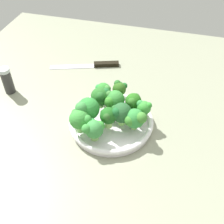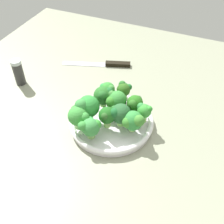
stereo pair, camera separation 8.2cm
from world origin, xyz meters
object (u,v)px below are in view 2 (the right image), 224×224
broccoli_floret_2 (87,106)px  knife (106,64)px  broccoli_floret_7 (107,90)px  broccoli_floret_5 (108,116)px  broccoli_floret_10 (124,90)px  bowl (112,122)px  pepper_shaker (18,72)px  broccoli_floret_11 (115,100)px  broccoli_floret_0 (78,116)px  broccoli_floret_3 (133,121)px  broccoli_floret_8 (144,111)px  broccoli_floret_6 (90,127)px  broccoli_floret_1 (103,96)px  broccoli_floret_9 (120,114)px  broccoli_floret_4 (135,104)px

broccoli_floret_2 → knife: (-8.19, 31.58, -7.36)cm
broccoli_floret_2 → broccoli_floret_7: broccoli_floret_2 is taller
broccoli_floret_5 → broccoli_floret_10: broccoli_floret_5 is taller
broccoli_floret_10 → knife: 24.84cm
bowl → pepper_shaker: (-38.49, 6.74, 3.39)cm
bowl → broccoli_floret_11: bearing=101.5°
broccoli_floret_0 → broccoli_floret_3: (14.66, 4.59, -0.47)cm
broccoli_floret_8 → knife: bearing=132.5°
broccoli_floret_10 → pepper_shaker: pepper_shaker is taller
broccoli_floret_6 → broccoli_floret_8: bearing=45.1°
broccoli_floret_3 → broccoli_floret_11: 10.26cm
bowl → pepper_shaker: size_ratio=2.65×
broccoli_floret_10 → broccoli_floret_0: bearing=-114.1°
broccoli_floret_6 → broccoli_floret_10: (2.82, 18.53, -0.11)cm
broccoli_floret_0 → bowl: bearing=41.4°
broccoli_floret_1 → broccoli_floret_2: size_ratio=0.82×
broccoli_floret_1 → broccoli_floret_7: bearing=96.4°
broccoli_floret_1 → pepper_shaker: size_ratio=0.72×
broccoli_floret_6 → broccoli_floret_9: bearing=52.0°
broccoli_floret_4 → broccoli_floret_11: broccoli_floret_11 is taller
bowl → broccoli_floret_10: 11.34cm
broccoli_floret_0 → broccoli_floret_5: 8.27cm
broccoli_floret_2 → broccoli_floret_7: (1.55, 10.99, -1.54)cm
broccoli_floret_2 → broccoli_floret_3: size_ratio=1.21×
broccoli_floret_10 → broccoli_floret_11: 5.84cm
knife → broccoli_floret_11: bearing=-60.3°
broccoli_floret_7 → broccoli_floret_9: bearing=-49.2°
bowl → broccoli_floret_2: bearing=-159.1°
bowl → broccoli_floret_9: 6.53cm
broccoli_floret_1 → broccoli_floret_2: bearing=-105.7°
broccoli_floret_0 → broccoli_floret_11: bearing=58.9°
broccoli_floret_1 → broccoli_floret_4: bearing=2.4°
broccoli_floret_7 → knife: broccoli_floret_7 is taller
broccoli_floret_9 → broccoli_floret_5: bearing=-145.2°
broccoli_floret_2 → broccoli_floret_7: 11.21cm
broccoli_floret_11 → broccoli_floret_3: bearing=-38.2°
broccoli_floret_2 → broccoli_floret_8: (15.47, 5.73, -1.13)cm
bowl → broccoli_floret_4: size_ratio=3.88×
broccoli_floret_1 → knife: (-10.18, 24.48, -6.50)cm
broccoli_floret_5 → broccoli_floret_8: 10.70cm
broccoli_floret_4 → broccoli_floret_5: broccoli_floret_5 is taller
broccoli_floret_11 → pepper_shaker: bearing=176.4°
broccoli_floret_7 → broccoli_floret_11: bearing=-43.2°
broccoli_floret_1 → broccoli_floret_6: 13.08cm
broccoli_floret_7 → broccoli_floret_4: bearing=-18.3°
broccoli_floret_7 → broccoli_floret_8: 14.88cm
broccoli_floret_1 → broccoli_floret_2: 7.43cm
broccoli_floret_8 → broccoli_floret_7: bearing=159.3°
broccoli_floret_5 → knife: broccoli_floret_5 is taller
broccoli_floret_5 → broccoli_floret_8: broccoli_floret_5 is taller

